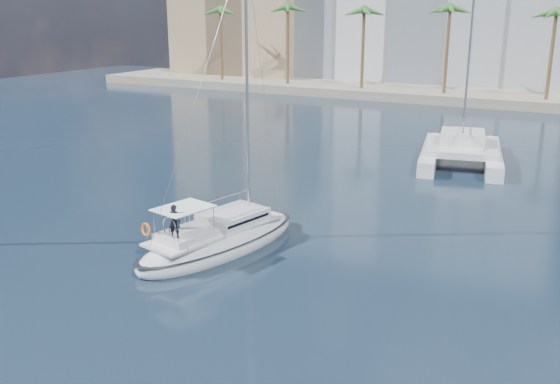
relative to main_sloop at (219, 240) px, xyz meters
The scene contains 8 objects.
ground 2.68m from the main_sloop, 13.25° to the right, with size 160.00×160.00×0.00m, color black.
quay 60.45m from the main_sloop, 87.57° to the left, with size 120.00×14.00×1.20m, color gray.
building_tan_left 79.65m from the main_sloop, 119.97° to the left, with size 22.00×14.00×22.00m, color tan.
palm_left 65.30m from the main_sloop, 119.13° to the left, with size 3.60×3.60×12.30m.
palm_centre 57.30m from the main_sloop, 87.40° to the left, with size 3.60×3.60×12.30m.
main_sloop is the anchor object (origin of this frame).
catamaran 25.11m from the main_sloop, 74.86° to the left, with size 8.15×12.73×17.21m.
seagull 6.40m from the main_sloop, 144.10° to the left, with size 0.95×0.41×0.18m.
Camera 1 is at (13.83, -23.73, 11.58)m, focal length 40.00 mm.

